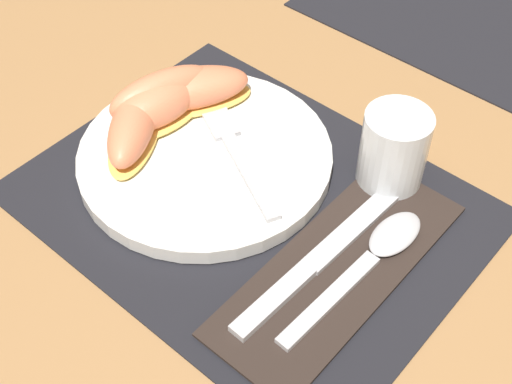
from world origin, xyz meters
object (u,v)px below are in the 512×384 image
at_px(citrus_wedge_2, 156,106).
at_px(citrus_wedge_3, 134,126).
at_px(citrus_wedge_1, 163,96).
at_px(fork, 231,142).
at_px(spoon, 378,250).
at_px(plate, 205,157).
at_px(citrus_wedge_0, 188,91).
at_px(juice_glass, 393,153).
at_px(knife, 321,257).

height_order(citrus_wedge_2, citrus_wedge_3, citrus_wedge_2).
bearing_deg(citrus_wedge_1, fork, 6.08).
bearing_deg(spoon, citrus_wedge_1, 179.98).
height_order(fork, citrus_wedge_3, citrus_wedge_3).
height_order(plate, spoon, plate).
height_order(fork, citrus_wedge_1, citrus_wedge_1).
xyz_separation_m(spoon, citrus_wedge_1, (-0.26, 0.00, 0.03)).
relative_size(spoon, citrus_wedge_0, 1.31).
xyz_separation_m(citrus_wedge_1, citrus_wedge_2, (0.00, -0.01, -0.00)).
xyz_separation_m(citrus_wedge_0, citrus_wedge_1, (-0.01, -0.03, 0.00)).
distance_m(spoon, citrus_wedge_0, 0.26).
relative_size(fork, citrus_wedge_3, 1.37).
height_order(spoon, citrus_wedge_3, citrus_wedge_3).
bearing_deg(juice_glass, fork, -151.02).
distance_m(spoon, citrus_wedge_3, 0.26).
bearing_deg(fork, juice_glass, 28.98).
distance_m(juice_glass, citrus_wedge_3, 0.25).
distance_m(fork, citrus_wedge_2, 0.08).
relative_size(juice_glass, fork, 0.45).
xyz_separation_m(juice_glass, citrus_wedge_1, (-0.22, -0.08, 0.00)).
xyz_separation_m(spoon, citrus_wedge_0, (-0.25, 0.03, 0.02)).
bearing_deg(citrus_wedge_0, citrus_wedge_1, -112.16).
xyz_separation_m(citrus_wedge_0, citrus_wedge_3, (-0.00, -0.07, -0.00)).
xyz_separation_m(juice_glass, knife, (0.01, -0.12, -0.03)).
height_order(citrus_wedge_0, citrus_wedge_1, citrus_wedge_1).
bearing_deg(citrus_wedge_3, juice_glass, 31.61).
xyz_separation_m(plate, spoon, (0.19, 0.02, -0.00)).
distance_m(plate, citrus_wedge_1, 0.08).
bearing_deg(fork, citrus_wedge_1, -173.92).
height_order(plate, juice_glass, juice_glass).
distance_m(knife, citrus_wedge_1, 0.23).
xyz_separation_m(plate, citrus_wedge_0, (-0.06, 0.04, 0.02)).
xyz_separation_m(fork, citrus_wedge_1, (-0.08, -0.01, 0.02)).
height_order(citrus_wedge_0, citrus_wedge_2, citrus_wedge_2).
bearing_deg(fork, citrus_wedge_0, 167.22).
bearing_deg(juice_glass, knife, -84.83).
bearing_deg(knife, spoon, 46.93).
bearing_deg(citrus_wedge_2, citrus_wedge_0, 81.26).
bearing_deg(plate, citrus_wedge_2, 178.03).
height_order(knife, citrus_wedge_0, citrus_wedge_0).
distance_m(knife, spoon, 0.05).
height_order(juice_glass, citrus_wedge_2, juice_glass).
distance_m(knife, citrus_wedge_3, 0.22).
bearing_deg(fork, knife, -17.26).
bearing_deg(citrus_wedge_0, knife, -15.78).
bearing_deg(plate, citrus_wedge_1, 167.82).
bearing_deg(citrus_wedge_3, knife, 2.54).
xyz_separation_m(juice_glass, citrus_wedge_3, (-0.21, -0.13, -0.00)).
xyz_separation_m(knife, citrus_wedge_0, (-0.22, 0.06, 0.03)).
distance_m(knife, fork, 0.15).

